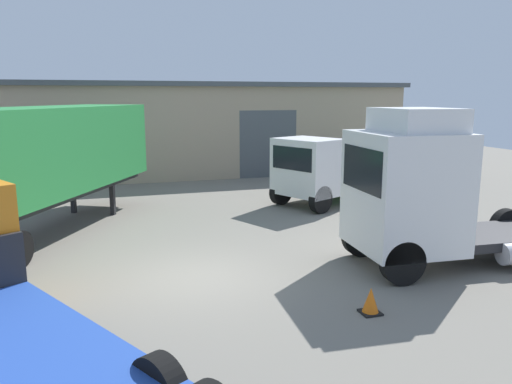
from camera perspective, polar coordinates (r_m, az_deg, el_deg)
name	(u,v)px	position (r m, az deg, el deg)	size (l,w,h in m)	color
ground_plane	(201,278)	(12.41, -6.34, -9.69)	(60.00, 60.00, 0.00)	slate
warehouse_building	(140,129)	(28.61, -13.07, 7.04)	(29.91, 6.60, 5.08)	tan
tractor_unit_white	(425,194)	(13.38, 18.75, -0.21)	(6.87, 2.93, 4.07)	silver
container_trailer_green	(44,154)	(16.96, -23.09, 3.98)	(6.85, 9.89, 4.02)	#28843D
flatbed_truck_white	(332,171)	(20.90, 8.69, 2.37)	(9.03, 5.95, 2.73)	silver
traffic_cone	(371,302)	(10.62, 12.96, -12.11)	(0.40, 0.40, 0.55)	black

